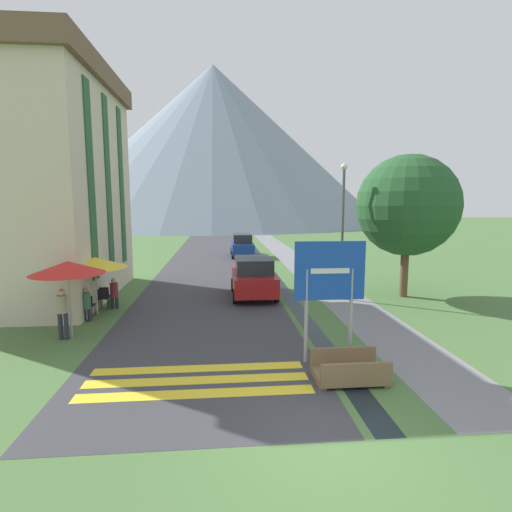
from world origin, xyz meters
TOP-DOWN VIEW (x-y plane):
  - ground_plane at (0.00, 20.00)m, footprint 160.00×160.00m
  - road at (-2.50, 30.00)m, footprint 6.40×60.00m
  - footpath at (3.60, 30.00)m, footprint 2.20×60.00m
  - drainage_channel at (1.20, 30.00)m, footprint 0.60×60.00m
  - crosswalk_marking at (-2.50, 2.77)m, footprint 5.44×1.84m
  - mountain_distant at (-2.98, 79.10)m, footprint 68.95×68.95m
  - hotel_building at (-9.40, 12.00)m, footprint 5.54×9.33m
  - road_sign at (0.99, 3.65)m, footprint 1.91×0.11m
  - footbridge at (1.20, 2.44)m, footprint 1.70×1.10m
  - parked_car_near at (-0.40, 11.40)m, footprint 1.98×4.02m
  - parked_car_far at (-0.17, 25.02)m, footprint 1.77×4.40m
  - cafe_chair_far_right at (-6.71, 10.08)m, footprint 0.40×0.40m
  - cafe_chair_far_left at (-6.65, 9.71)m, footprint 0.40×0.40m
  - cafe_chair_middle at (-6.90, 8.56)m, footprint 0.40×0.40m
  - cafe_umbrella_front_red at (-6.72, 6.33)m, footprint 2.29×2.29m
  - cafe_umbrella_middle_yellow at (-6.72, 9.08)m, footprint 2.43×2.43m
  - person_standing_terrace at (-6.88, 6.12)m, footprint 0.32×0.32m
  - person_seated_near at (-6.80, 8.09)m, footprint 0.32×0.32m
  - person_seated_far at (-6.24, 9.80)m, footprint 0.32×0.32m
  - streetlamp at (3.46, 10.52)m, footprint 0.28×0.28m
  - tree_by_path at (6.49, 10.76)m, footprint 4.53×4.53m

SIDE VIEW (x-z plane):
  - ground_plane at x=0.00m, z-range 0.00..0.00m
  - drainage_channel at x=1.20m, z-range 0.00..0.00m
  - road at x=-2.50m, z-range 0.00..0.01m
  - footpath at x=3.60m, z-range 0.00..0.01m
  - crosswalk_marking at x=-2.50m, z-range 0.00..0.01m
  - footbridge at x=1.20m, z-range -0.10..0.55m
  - cafe_chair_far_right at x=-6.71m, z-range 0.09..0.94m
  - cafe_chair_far_left at x=-6.65m, z-range 0.09..0.94m
  - cafe_chair_middle at x=-6.90m, z-range 0.09..0.94m
  - person_seated_near at x=-6.80m, z-range 0.07..1.32m
  - person_seated_far at x=-6.24m, z-range 0.07..1.34m
  - parked_car_far at x=-0.17m, z-range 0.00..1.82m
  - parked_car_near at x=-0.40m, z-range 0.00..1.82m
  - person_standing_terrace at x=-6.88m, z-range 0.13..1.77m
  - cafe_umbrella_middle_yellow at x=-6.72m, z-range 0.91..3.13m
  - road_sign at x=0.99m, z-range 0.56..3.86m
  - cafe_umbrella_front_red at x=-6.72m, z-range 1.03..3.51m
  - streetlamp at x=3.46m, z-range 0.50..6.47m
  - tree_by_path at x=6.49m, z-range 0.95..7.39m
  - hotel_building at x=-9.40m, z-range 0.43..10.66m
  - mountain_distant at x=-2.98m, z-range 0.00..32.00m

